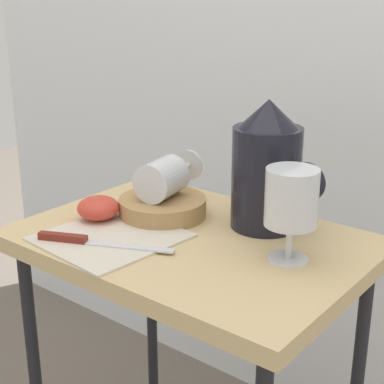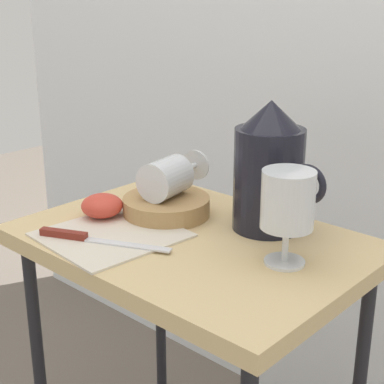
{
  "view_description": "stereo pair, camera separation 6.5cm",
  "coord_description": "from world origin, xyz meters",
  "px_view_note": "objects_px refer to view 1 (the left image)",
  "views": [
    {
      "loc": [
        0.58,
        -0.74,
        1.09
      ],
      "look_at": [
        0.0,
        0.0,
        0.76
      ],
      "focal_mm": 55.61,
      "sensor_mm": 36.0,
      "label": 1
    },
    {
      "loc": [
        0.63,
        -0.7,
        1.09
      ],
      "look_at": [
        0.0,
        0.0,
        0.76
      ],
      "focal_mm": 55.61,
      "sensor_mm": 36.0,
      "label": 2
    }
  ],
  "objects_px": {
    "table": "(192,274)",
    "apple_half_left": "(98,208)",
    "wine_glass_upright": "(291,202)",
    "knife": "(85,240)",
    "pitcher": "(267,176)",
    "wine_glass_tipped_near": "(163,178)",
    "basket_tray": "(163,207)"
  },
  "relations": [
    {
      "from": "basket_tray",
      "to": "knife",
      "type": "bearing_deg",
      "value": -93.87
    },
    {
      "from": "wine_glass_upright",
      "to": "table",
      "type": "bearing_deg",
      "value": -174.39
    },
    {
      "from": "pitcher",
      "to": "wine_glass_tipped_near",
      "type": "relative_size",
      "value": 1.44
    },
    {
      "from": "basket_tray",
      "to": "wine_glass_upright",
      "type": "distance_m",
      "value": 0.29
    },
    {
      "from": "pitcher",
      "to": "wine_glass_upright",
      "type": "xyz_separation_m",
      "value": [
        0.1,
        -0.1,
        0.0
      ]
    },
    {
      "from": "wine_glass_upright",
      "to": "knife",
      "type": "height_order",
      "value": "wine_glass_upright"
    },
    {
      "from": "table",
      "to": "knife",
      "type": "height_order",
      "value": "knife"
    },
    {
      "from": "pitcher",
      "to": "wine_glass_upright",
      "type": "height_order",
      "value": "pitcher"
    },
    {
      "from": "wine_glass_upright",
      "to": "wine_glass_tipped_near",
      "type": "relative_size",
      "value": 0.95
    },
    {
      "from": "table",
      "to": "wine_glass_tipped_near",
      "type": "height_order",
      "value": "wine_glass_tipped_near"
    },
    {
      "from": "knife",
      "to": "basket_tray",
      "type": "bearing_deg",
      "value": 86.13
    },
    {
      "from": "apple_half_left",
      "to": "knife",
      "type": "relative_size",
      "value": 0.35
    },
    {
      "from": "wine_glass_tipped_near",
      "to": "knife",
      "type": "distance_m",
      "value": 0.2
    },
    {
      "from": "pitcher",
      "to": "wine_glass_tipped_near",
      "type": "height_order",
      "value": "pitcher"
    },
    {
      "from": "pitcher",
      "to": "apple_half_left",
      "type": "height_order",
      "value": "pitcher"
    },
    {
      "from": "basket_tray",
      "to": "wine_glass_tipped_near",
      "type": "distance_m",
      "value": 0.05
    },
    {
      "from": "apple_half_left",
      "to": "knife",
      "type": "xyz_separation_m",
      "value": [
        0.06,
        -0.09,
        -0.02
      ]
    },
    {
      "from": "table",
      "to": "apple_half_left",
      "type": "distance_m",
      "value": 0.21
    },
    {
      "from": "pitcher",
      "to": "basket_tray",
      "type": "bearing_deg",
      "value": -157.04
    },
    {
      "from": "basket_tray",
      "to": "wine_glass_upright",
      "type": "xyz_separation_m",
      "value": [
        0.28,
        -0.02,
        0.08
      ]
    },
    {
      "from": "basket_tray",
      "to": "pitcher",
      "type": "height_order",
      "value": "pitcher"
    },
    {
      "from": "apple_half_left",
      "to": "table",
      "type": "bearing_deg",
      "value": 15.82
    },
    {
      "from": "wine_glass_upright",
      "to": "knife",
      "type": "bearing_deg",
      "value": -151.65
    },
    {
      "from": "table",
      "to": "apple_half_left",
      "type": "height_order",
      "value": "apple_half_left"
    },
    {
      "from": "wine_glass_upright",
      "to": "apple_half_left",
      "type": "relative_size",
      "value": 1.95
    },
    {
      "from": "wine_glass_tipped_near",
      "to": "knife",
      "type": "height_order",
      "value": "wine_glass_tipped_near"
    },
    {
      "from": "table",
      "to": "basket_tray",
      "type": "xyz_separation_m",
      "value": [
        -0.1,
        0.04,
        0.09
      ]
    },
    {
      "from": "table",
      "to": "wine_glass_tipped_near",
      "type": "bearing_deg",
      "value": 156.01
    },
    {
      "from": "pitcher",
      "to": "apple_half_left",
      "type": "xyz_separation_m",
      "value": [
        -0.25,
        -0.17,
        -0.07
      ]
    },
    {
      "from": "wine_glass_tipped_near",
      "to": "pitcher",
      "type": "bearing_deg",
      "value": 21.08
    },
    {
      "from": "apple_half_left",
      "to": "knife",
      "type": "distance_m",
      "value": 0.11
    },
    {
      "from": "table",
      "to": "apple_half_left",
      "type": "relative_size",
      "value": 8.91
    }
  ]
}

